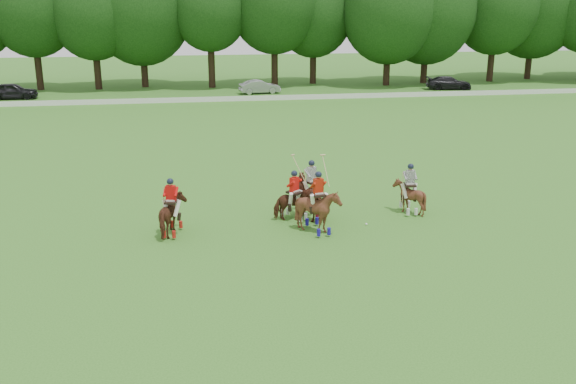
{
  "coord_description": "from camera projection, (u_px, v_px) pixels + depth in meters",
  "views": [
    {
      "loc": [
        -3.02,
        -20.04,
        8.75
      ],
      "look_at": [
        0.92,
        4.2,
        1.4
      ],
      "focal_mm": 40.0,
      "sensor_mm": 36.0,
      "label": 1
    }
  ],
  "objects": [
    {
      "name": "polo_red_b",
      "position": [
        294.0,
        203.0,
        26.46
      ],
      "size": [
        1.79,
        1.76,
        2.65
      ],
      "color": "#452112",
      "rests_on": "ground"
    },
    {
      "name": "tree_line",
      "position": [
        212.0,
        6.0,
        65.04
      ],
      "size": [
        117.98,
        14.32,
        14.75
      ],
      "color": "black",
      "rests_on": "ground"
    },
    {
      "name": "car_right",
      "position": [
        449.0,
        83.0,
        65.58
      ],
      "size": [
        4.78,
        2.51,
        1.32
      ],
      "primitive_type": "imported",
      "rotation": [
        0.0,
        0.0,
        1.42
      ],
      "color": "black",
      "rests_on": "ground"
    },
    {
      "name": "car_left",
      "position": [
        12.0,
        91.0,
        59.03
      ],
      "size": [
        4.49,
        1.9,
        1.51
      ],
      "primitive_type": "imported",
      "rotation": [
        0.0,
        0.0,
        1.6
      ],
      "color": "black",
      "rests_on": "ground"
    },
    {
      "name": "polo_stripe_b",
      "position": [
        409.0,
        196.0,
        27.33
      ],
      "size": [
        1.22,
        1.36,
        2.17
      ],
      "color": "#452112",
      "rests_on": "ground"
    },
    {
      "name": "boundary_rail",
      "position": [
        218.0,
        99.0,
        57.8
      ],
      "size": [
        120.0,
        0.1,
        0.44
      ],
      "primitive_type": "cube",
      "color": "white",
      "rests_on": "ground"
    },
    {
      "name": "polo_red_a",
      "position": [
        172.0,
        215.0,
        24.74
      ],
      "size": [
        1.24,
        1.98,
        2.27
      ],
      "color": "#452112",
      "rests_on": "ground"
    },
    {
      "name": "polo_ball",
      "position": [
        366.0,
        224.0,
        26.01
      ],
      "size": [
        0.09,
        0.09,
        0.09
      ],
      "primitive_type": "sphere",
      "color": "white",
      "rests_on": "ground"
    },
    {
      "name": "car_mid",
      "position": [
        260.0,
        87.0,
        62.59
      ],
      "size": [
        4.12,
        1.86,
        1.31
      ],
      "primitive_type": "imported",
      "rotation": [
        0.0,
        0.0,
        1.69
      ],
      "color": "#95959A",
      "rests_on": "ground"
    },
    {
      "name": "polo_red_c",
      "position": [
        318.0,
        210.0,
        25.01
      ],
      "size": [
        1.67,
        1.82,
        3.0
      ],
      "color": "#452112",
      "rests_on": "ground"
    },
    {
      "name": "polo_stripe_a",
      "position": [
        311.0,
        196.0,
        26.73
      ],
      "size": [
        1.82,
        2.3,
        2.46
      ],
      "color": "#452112",
      "rests_on": "ground"
    },
    {
      "name": "ground",
      "position": [
        281.0,
        267.0,
        21.92
      ],
      "size": [
        180.0,
        180.0,
        0.0
      ],
      "primitive_type": "plane",
      "color": "#2F661D",
      "rests_on": "ground"
    }
  ]
}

